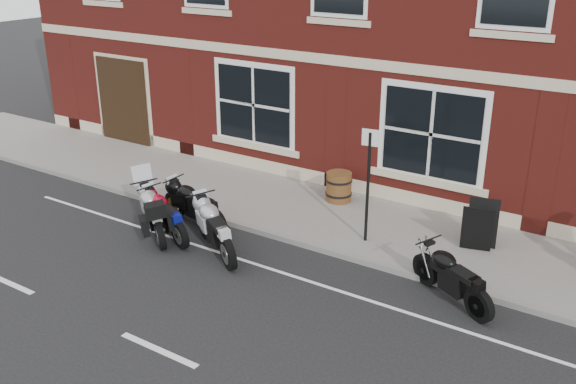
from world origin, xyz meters
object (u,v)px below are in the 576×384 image
object	(u,v)px
moto_touring_silver	(154,209)
a_board_sign	(480,226)
moto_sport_black	(194,203)
moto_naked_black	(452,274)
barrel_planter	(339,187)
parking_sign	(368,178)
moto_sport_red	(166,213)
moto_sport_silver	(216,226)

from	to	relation	value
moto_touring_silver	a_board_sign	world-z (taller)	moto_touring_silver
moto_touring_silver	moto_sport_black	bearing A→B (deg)	9.36
moto_naked_black	barrel_planter	xyz separation A→B (m)	(-3.86, 2.80, -0.05)
moto_naked_black	parking_sign	bearing A→B (deg)	92.55
moto_sport_red	a_board_sign	bearing A→B (deg)	-42.20
moto_sport_silver	moto_sport_black	bearing A→B (deg)	91.29
moto_sport_silver	moto_naked_black	world-z (taller)	moto_sport_silver
barrel_planter	parking_sign	world-z (taller)	parking_sign
moto_sport_red	a_board_sign	xyz separation A→B (m)	(6.05, 2.88, 0.11)
moto_sport_black	moto_sport_red	bearing A→B (deg)	179.53
parking_sign	moto_sport_black	bearing A→B (deg)	-170.87
moto_sport_silver	a_board_sign	world-z (taller)	a_board_sign
moto_sport_red	parking_sign	bearing A→B (deg)	-41.16
moto_sport_silver	moto_sport_red	bearing A→B (deg)	122.57
moto_sport_red	moto_naked_black	distance (m)	6.26
moto_touring_silver	parking_sign	bearing A→B (deg)	-27.80
moto_sport_red	moto_naked_black	xyz separation A→B (m)	(6.21, 0.79, 0.00)
moto_naked_black	barrel_planter	distance (m)	4.77
a_board_sign	moto_naked_black	bearing A→B (deg)	-100.08
moto_touring_silver	moto_sport_red	distance (m)	0.29
moto_sport_black	a_board_sign	size ratio (longest dim) A/B	2.01
moto_naked_black	moto_sport_silver	bearing A→B (deg)	128.75
moto_sport_red	moto_sport_black	distance (m)	0.79
moto_touring_silver	moto_sport_silver	distance (m)	1.70
moto_sport_black	moto_sport_silver	world-z (taller)	moto_sport_silver
moto_sport_black	barrel_planter	world-z (taller)	moto_sport_black
moto_sport_silver	barrel_planter	distance (m)	3.71
moto_touring_silver	moto_sport_silver	world-z (taller)	moto_touring_silver
moto_touring_silver	parking_sign	world-z (taller)	parking_sign
moto_sport_red	moto_naked_black	size ratio (longest dim) A/B	1.05
parking_sign	a_board_sign	bearing A→B (deg)	15.27
moto_sport_black	parking_sign	distance (m)	4.07
a_board_sign	parking_sign	world-z (taller)	parking_sign
moto_touring_silver	barrel_planter	bearing A→B (deg)	0.82
moto_sport_black	moto_naked_black	xyz separation A→B (m)	(6.06, 0.01, -0.01)
moto_sport_black	moto_naked_black	size ratio (longest dim) A/B	1.12
moto_touring_silver	moto_sport_silver	xyz separation A→B (m)	(1.70, 0.05, 0.01)
moto_naked_black	barrel_planter	bearing A→B (deg)	83.40
moto_sport_red	barrel_planter	xyz separation A→B (m)	(2.35, 3.59, -0.05)
barrel_planter	moto_sport_silver	bearing A→B (deg)	-104.49
moto_touring_silver	moto_sport_black	world-z (taller)	moto_touring_silver
moto_naked_black	barrel_planter	size ratio (longest dim) A/B	2.58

